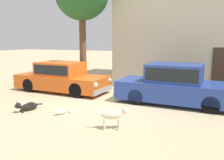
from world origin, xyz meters
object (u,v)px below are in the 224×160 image
Objects in this scene: parked_sedan_nearest at (61,77)px; stray_dog_spotted at (27,106)px; stray_dog_tan at (114,115)px; stray_cat at (61,112)px; parked_sedan_second at (175,84)px.

stray_dog_spotted is at bearing -74.26° from parked_sedan_nearest.
stray_cat is (-2.09, 0.52, -0.33)m from stray_dog_tan.
stray_cat is at bearing -53.18° from parked_sedan_nearest.
stray_dog_spotted is 1.06× the size of stray_dog_tan.
stray_dog_tan is at bearing 101.03° from stray_cat.
stray_dog_spotted is at bearing -144.98° from parked_sedan_second.
stray_dog_spotted is 3.42m from stray_dog_tan.
stray_dog_spotted is at bearing -59.29° from stray_cat.
stray_cat is (2.06, -2.97, -0.61)m from parked_sedan_nearest.
parked_sedan_nearest is at bearing -120.20° from stray_cat.
stray_cat is at bearing 116.97° from stray_dog_spotted.
stray_dog_tan is (-1.12, -3.37, -0.34)m from parked_sedan_second.
stray_cat is at bearing 141.79° from stray_dog_tan.
parked_sedan_second reaches higher than parked_sedan_nearest.
parked_sedan_second is 4.85× the size of stray_dog_tan.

